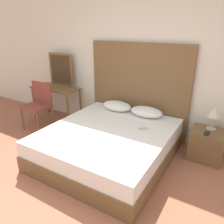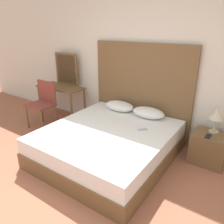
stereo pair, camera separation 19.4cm
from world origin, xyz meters
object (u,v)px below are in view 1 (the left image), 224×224
at_px(nightstand, 207,145).
at_px(vanity_desk, 56,93).
at_px(phone_on_nightstand, 207,133).
at_px(table_lamp, 214,112).
at_px(bed, 109,143).
at_px(phone_on_bed, 143,129).
at_px(chair, 39,102).

distance_m(nightstand, vanity_desk, 3.10).
bearing_deg(phone_on_nightstand, nightstand, 81.47).
bearing_deg(table_lamp, phone_on_nightstand, -99.32).
distance_m(bed, vanity_desk, 1.93).
bearing_deg(phone_on_bed, vanity_desk, 168.87).
height_order(phone_on_nightstand, vanity_desk, vanity_desk).
relative_size(nightstand, vanity_desk, 0.46).
xyz_separation_m(phone_on_bed, vanity_desk, (-2.20, 0.43, 0.12)).
distance_m(phone_on_bed, vanity_desk, 2.24).
bearing_deg(table_lamp, phone_on_bed, -148.49).
bearing_deg(bed, nightstand, 29.19).
relative_size(bed, table_lamp, 5.21).
distance_m(phone_on_nightstand, chair, 3.07).
distance_m(nightstand, table_lamp, 0.52).
xyz_separation_m(table_lamp, chair, (-3.07, -0.61, -0.20)).
relative_size(vanity_desk, chair, 1.15).
xyz_separation_m(vanity_desk, chair, (0.02, -0.50, -0.06)).
relative_size(bed, vanity_desk, 1.87).
bearing_deg(vanity_desk, nightstand, 0.57).
xyz_separation_m(phone_on_bed, nightstand, (0.88, 0.46, -0.25)).
distance_m(phone_on_nightstand, vanity_desk, 3.06).
bearing_deg(table_lamp, nightstand, -100.30).
height_order(bed, phone_on_nightstand, phone_on_nightstand).
distance_m(bed, phone_on_bed, 0.57).
bearing_deg(phone_on_nightstand, table_lamp, 80.68).
bearing_deg(phone_on_bed, phone_on_nightstand, 22.35).
bearing_deg(chair, vanity_desk, 92.35).
bearing_deg(phone_on_nightstand, bed, -154.23).
bearing_deg(chair, table_lamp, 11.29).
distance_m(table_lamp, phone_on_nightstand, 0.34).
height_order(bed, table_lamp, table_lamp).
relative_size(bed, phone_on_bed, 12.73).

